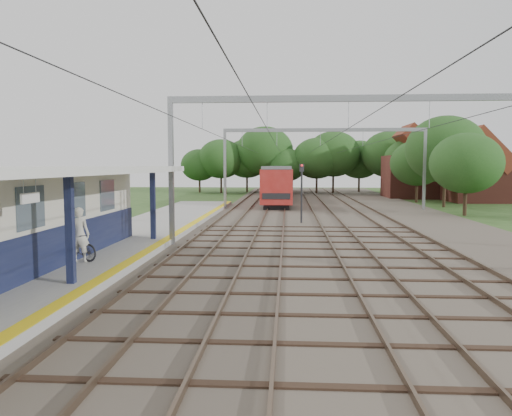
{
  "coord_description": "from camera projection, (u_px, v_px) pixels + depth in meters",
  "views": [
    {
      "loc": [
        0.47,
        -8.11,
        3.81
      ],
      "look_at": [
        -1.2,
        17.85,
        1.6
      ],
      "focal_mm": 35.0,
      "sensor_mm": 36.0,
      "label": 1
    }
  ],
  "objects": [
    {
      "name": "ground",
      "position": [
        259.0,
        392.0,
        8.41
      ],
      "size": [
        160.0,
        160.0,
        0.0
      ],
      "primitive_type": "plane",
      "color": "#2D4C1E",
      "rests_on": "ground"
    },
    {
      "name": "ballast_bed",
      "position": [
        334.0,
        215.0,
        37.98
      ],
      "size": [
        18.0,
        90.0,
        0.1
      ],
      "primitive_type": "cube",
      "color": "#473D33",
      "rests_on": "ground"
    },
    {
      "name": "platform",
      "position": [
        113.0,
        245.0,
        22.8
      ],
      "size": [
        5.0,
        52.0,
        0.35
      ],
      "primitive_type": "cube",
      "color": "gray",
      "rests_on": "ground"
    },
    {
      "name": "yellow_stripe",
      "position": [
        162.0,
        242.0,
        22.64
      ],
      "size": [
        0.45,
        52.0,
        0.01
      ],
      "primitive_type": "cube",
      "color": "yellow",
      "rests_on": "platform"
    },
    {
      "name": "canopy",
      "position": [
        6.0,
        171.0,
        14.57
      ],
      "size": [
        6.4,
        20.0,
        3.44
      ],
      "color": "#121838",
      "rests_on": "platform"
    },
    {
      "name": "rail_tracks",
      "position": [
        301.0,
        213.0,
        38.13
      ],
      "size": [
        11.8,
        88.0,
        0.15
      ],
      "color": "brown",
      "rests_on": "ballast_bed"
    },
    {
      "name": "catenary_system",
      "position": [
        333.0,
        140.0,
        32.87
      ],
      "size": [
        17.22,
        88.0,
        7.0
      ],
      "color": "gray",
      "rests_on": "ground"
    },
    {
      "name": "tree_band",
      "position": [
        314.0,
        157.0,
        64.55
      ],
      "size": [
        31.72,
        30.88,
        8.82
      ],
      "color": "#382619",
      "rests_on": "ground"
    },
    {
      "name": "house_near",
      "position": [
        483.0,
        174.0,
        52.56
      ],
      "size": [
        7.0,
        6.12,
        7.89
      ],
      "color": "brown",
      "rests_on": "ground"
    },
    {
      "name": "house_far",
      "position": [
        420.0,
        171.0,
        58.82
      ],
      "size": [
        8.0,
        6.12,
        8.66
      ],
      "color": "brown",
      "rests_on": "ground"
    },
    {
      "name": "person",
      "position": [
        79.0,
        234.0,
        17.91
      ],
      "size": [
        0.73,
        0.49,
        1.99
      ],
      "primitive_type": "imported",
      "rotation": [
        0.0,
        0.0,
        3.16
      ],
      "color": "beige",
      "rests_on": "platform"
    },
    {
      "name": "bicycle",
      "position": [
        78.0,
        247.0,
        18.11
      ],
      "size": [
        1.79,
        1.09,
        1.04
      ],
      "primitive_type": "imported",
      "rotation": [
        0.0,
        0.0,
        1.2
      ],
      "color": "black",
      "rests_on": "platform"
    },
    {
      "name": "train",
      "position": [
        280.0,
        181.0,
        58.35
      ],
      "size": [
        2.78,
        34.65,
        3.66
      ],
      "color": "black",
      "rests_on": "ballast_bed"
    },
    {
      "name": "signal_post",
      "position": [
        302.0,
        188.0,
        32.19
      ],
      "size": [
        0.3,
        0.28,
        3.93
      ],
      "rotation": [
        0.0,
        0.0,
        0.31
      ],
      "color": "black",
      "rests_on": "ground"
    }
  ]
}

